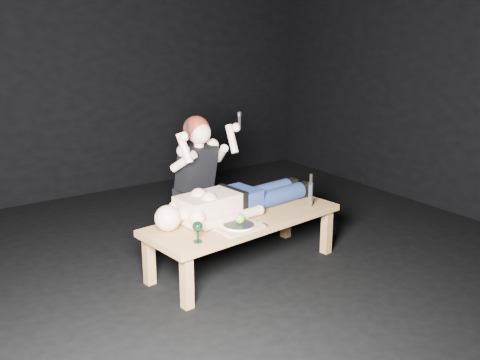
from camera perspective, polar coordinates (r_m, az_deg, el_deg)
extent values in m
plane|color=black|center=(4.96, 0.22, -7.58)|extent=(5.00, 5.00, 0.00)
plane|color=black|center=(6.78, -12.06, 11.58)|extent=(5.00, 0.00, 5.00)
cube|color=tan|center=(4.62, 0.35, -6.41)|extent=(1.74, 0.82, 0.45)
cube|color=tan|center=(4.27, -0.16, -4.93)|extent=(0.37, 0.28, 0.02)
cylinder|color=white|center=(4.26, -0.16, -4.69)|extent=(0.25, 0.25, 0.02)
sphere|color=#4FA61C|center=(4.27, -0.01, -4.01)|extent=(0.08, 0.08, 0.08)
cube|color=#B2B2B7|center=(4.16, -1.73, -5.62)|extent=(0.08, 0.17, 0.01)
cube|color=#B2B2B7|center=(4.40, 2.30, -4.41)|extent=(0.03, 0.18, 0.01)
cube|color=#B2B2B7|center=(4.46, 0.76, -4.09)|extent=(0.10, 0.17, 0.01)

